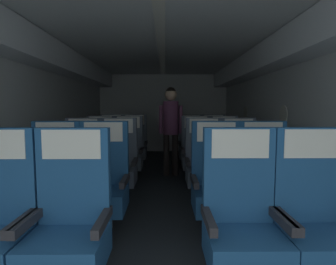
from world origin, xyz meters
TOP-DOWN VIEW (x-y plane):
  - ground at (0.00, 3.82)m, footprint 3.89×8.04m
  - fuselage_shell at (0.00, 4.10)m, footprint 3.77×7.69m
  - seat_a_left_aisle at (-0.58, 1.57)m, footprint 0.52×0.48m
  - seat_a_right_aisle at (1.08, 1.59)m, footprint 0.52×0.48m
  - seat_a_right_window at (0.58, 1.59)m, footprint 0.52×0.48m
  - seat_b_left_window at (-1.08, 2.55)m, footprint 0.52×0.48m
  - seat_b_left_aisle at (-0.58, 2.55)m, footprint 0.52×0.48m
  - seat_b_right_aisle at (1.08, 2.55)m, footprint 0.52×0.48m
  - seat_b_right_window at (0.59, 2.53)m, footprint 0.52×0.48m
  - seat_c_left_window at (-1.08, 3.51)m, footprint 0.52×0.48m
  - seat_c_left_aisle at (-0.59, 3.52)m, footprint 0.52×0.48m
  - seat_c_right_aisle at (1.09, 3.53)m, footprint 0.52×0.48m
  - seat_c_right_window at (0.60, 3.52)m, footprint 0.52×0.48m
  - seat_d_left_window at (-1.07, 4.48)m, footprint 0.52×0.48m
  - seat_d_left_aisle at (-0.59, 4.49)m, footprint 0.52×0.48m
  - seat_d_right_aisle at (1.09, 4.49)m, footprint 0.52×0.48m
  - seat_d_right_window at (0.60, 4.50)m, footprint 0.52×0.48m
  - seat_e_left_window at (-1.07, 5.46)m, footprint 0.52×0.48m
  - seat_e_left_aisle at (-0.58, 5.46)m, footprint 0.52×0.48m
  - seat_e_right_aisle at (1.08, 5.46)m, footprint 0.52×0.48m
  - seat_e_right_window at (0.59, 5.45)m, footprint 0.52×0.48m
  - flight_attendant at (0.16, 4.78)m, footprint 0.43×0.28m

SIDE VIEW (x-z plane):
  - ground at x=0.00m, z-range -0.02..0.00m
  - seat_a_left_aisle at x=-0.58m, z-range -0.09..1.02m
  - seat_a_right_aisle at x=1.08m, z-range -0.09..1.02m
  - seat_a_right_window at x=0.58m, z-range -0.09..1.02m
  - seat_b_left_window at x=-1.08m, z-range -0.09..1.02m
  - seat_b_left_aisle at x=-0.58m, z-range -0.09..1.02m
  - seat_b_right_aisle at x=1.08m, z-range -0.09..1.02m
  - seat_b_right_window at x=0.59m, z-range -0.09..1.02m
  - seat_c_left_window at x=-1.08m, z-range -0.09..1.02m
  - seat_c_left_aisle at x=-0.59m, z-range -0.09..1.02m
  - seat_c_right_aisle at x=1.09m, z-range -0.09..1.02m
  - seat_c_right_window at x=0.60m, z-range -0.09..1.02m
  - seat_d_left_window at x=-1.07m, z-range -0.09..1.02m
  - seat_d_left_aisle at x=-0.59m, z-range -0.09..1.02m
  - seat_d_right_aisle at x=1.09m, z-range -0.09..1.02m
  - seat_d_right_window at x=0.60m, z-range -0.09..1.02m
  - seat_e_left_window at x=-1.07m, z-range -0.09..1.02m
  - seat_e_left_aisle at x=-0.58m, z-range -0.09..1.02m
  - seat_e_right_aisle at x=1.08m, z-range -0.09..1.02m
  - seat_e_right_window at x=0.59m, z-range -0.09..1.02m
  - flight_attendant at x=0.16m, z-range 0.19..1.81m
  - fuselage_shell at x=0.00m, z-range 0.52..2.78m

